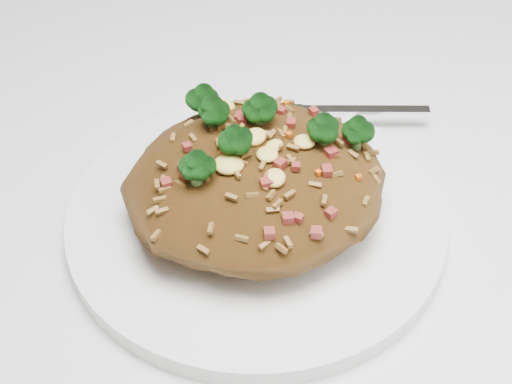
{
  "coord_description": "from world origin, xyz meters",
  "views": [
    {
      "loc": [
        -0.18,
        -0.31,
        1.09
      ],
      "look_at": [
        -0.07,
        -0.01,
        0.78
      ],
      "focal_mm": 50.0,
      "sensor_mm": 36.0,
      "label": 1
    }
  ],
  "objects_px": {
    "dining_table": "(341,278)",
    "fork": "(332,110)",
    "plate": "(256,216)",
    "fried_rice": "(256,171)"
  },
  "relations": [
    {
      "from": "dining_table",
      "to": "plate",
      "type": "relative_size",
      "value": 4.92
    },
    {
      "from": "plate",
      "to": "fried_rice",
      "type": "distance_m",
      "value": 0.04
    },
    {
      "from": "fork",
      "to": "dining_table",
      "type": "bearing_deg",
      "value": -82.36
    },
    {
      "from": "fork",
      "to": "fried_rice",
      "type": "bearing_deg",
      "value": -118.81
    },
    {
      "from": "plate",
      "to": "fried_rice",
      "type": "bearing_deg",
      "value": 72.09
    },
    {
      "from": "plate",
      "to": "fork",
      "type": "relative_size",
      "value": 1.54
    },
    {
      "from": "dining_table",
      "to": "fork",
      "type": "xyz_separation_m",
      "value": [
        0.01,
        0.07,
        0.11
      ]
    },
    {
      "from": "dining_table",
      "to": "fried_rice",
      "type": "distance_m",
      "value": 0.15
    },
    {
      "from": "dining_table",
      "to": "plate",
      "type": "bearing_deg",
      "value": -175.25
    },
    {
      "from": "dining_table",
      "to": "plate",
      "type": "xyz_separation_m",
      "value": [
        -0.07,
        -0.01,
        0.1
      ]
    }
  ]
}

